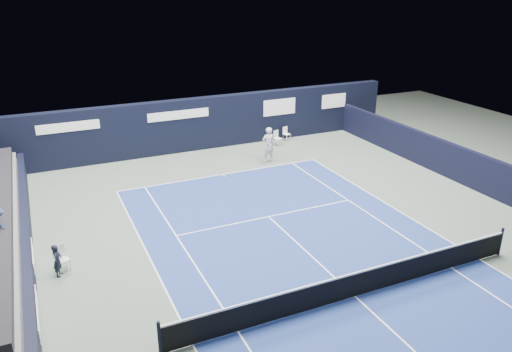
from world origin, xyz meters
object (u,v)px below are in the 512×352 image
Objects in this scene: folding_chair_back_a at (286,132)px; tennis_player at (268,145)px; folding_chair_back_b at (277,137)px; line_judge_chair at (61,256)px; tennis_net at (356,283)px.

tennis_player is at bearing -146.58° from folding_chair_back_a.
line_judge_chair reaches higher than folding_chair_back_b.
tennis_player is (11.51, 7.11, 0.44)m from line_judge_chair.
folding_chair_back_b is 0.94× the size of line_judge_chair.
tennis_player reaches higher than line_judge_chair.
tennis_player is at bearing -145.64° from folding_chair_back_b.
folding_chair_back_b is 0.46× the size of tennis_player.
folding_chair_back_a is 0.88× the size of line_judge_chair.
tennis_net is at bearing -125.11° from folding_chair_back_a.
line_judge_chair is at bearing -159.34° from folding_chair_back_a.
folding_chair_back_b is 16.38m from line_judge_chair.
folding_chair_back_a is 1.20m from folding_chair_back_b.
folding_chair_back_b is 0.07× the size of tennis_net.
folding_chair_back_a is at bearing 48.36° from tennis_player.
line_judge_chair is at bearing -148.31° from tennis_player.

